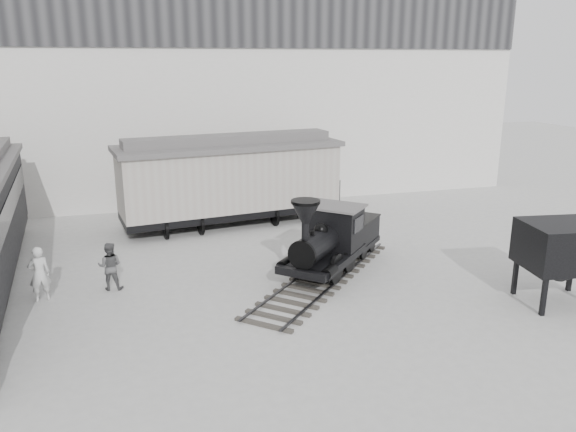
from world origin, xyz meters
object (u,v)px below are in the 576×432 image
object	(u,v)px
boxcar	(230,178)
coal_hopper	(562,252)
visitor_b	(110,266)
visitor_a	(39,274)
locomotive	(330,243)

from	to	relation	value
boxcar	coal_hopper	distance (m)	14.25
visitor_b	boxcar	bearing A→B (deg)	-117.38
boxcar	visitor_a	size ratio (longest dim) A/B	5.84
locomotive	visitor_a	xyz separation A→B (m)	(-9.67, 0.24, -0.23)
boxcar	visitor_b	xyz separation A→B (m)	(-5.28, -6.59, -1.38)
coal_hopper	visitor_b	bearing A→B (deg)	167.78
boxcar	coal_hopper	xyz separation A→B (m)	(8.28, -11.59, -0.49)
locomotive	boxcar	xyz separation A→B (m)	(-2.27, 7.19, 1.06)
boxcar	locomotive	bearing A→B (deg)	-80.16
visitor_a	coal_hopper	bearing A→B (deg)	146.69
locomotive	visitor_b	world-z (taller)	locomotive
locomotive	coal_hopper	bearing A→B (deg)	7.29
visitor_a	locomotive	bearing A→B (deg)	161.73
visitor_a	coal_hopper	xyz separation A→B (m)	(15.68, -4.64, 0.80)
locomotive	coal_hopper	xyz separation A→B (m)	(6.02, -4.40, 0.57)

